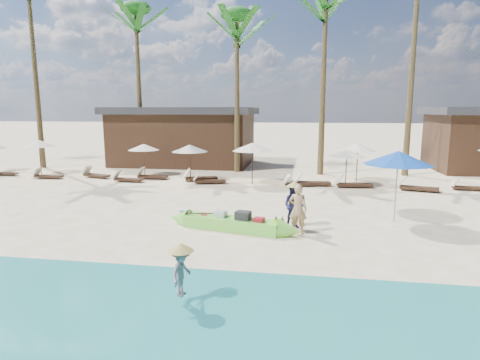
# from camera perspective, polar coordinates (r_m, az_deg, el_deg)

# --- Properties ---
(ground) EXTENTS (240.00, 240.00, 0.00)m
(ground) POSITION_cam_1_polar(r_m,az_deg,el_deg) (12.86, 3.98, -8.75)
(ground) COLOR #FFECBC
(ground) RESTS_ON ground
(wet_sand_strip) EXTENTS (240.00, 4.50, 0.01)m
(wet_sand_strip) POSITION_cam_1_polar(r_m,az_deg,el_deg) (8.30, 0.72, -19.76)
(wet_sand_strip) COLOR tan
(wet_sand_strip) RESTS_ON ground
(green_canoe) EXTENTS (5.46, 1.62, 0.70)m
(green_canoe) POSITION_cam_1_polar(r_m,az_deg,el_deg) (13.98, -1.23, -6.17)
(green_canoe) COLOR #71E144
(green_canoe) RESTS_ON ground
(tourist) EXTENTS (0.70, 0.55, 1.69)m
(tourist) POSITION_cam_1_polar(r_m,az_deg,el_deg) (13.55, 8.24, -4.13)
(tourist) COLOR tan
(tourist) RESTS_ON ground
(vendor_green) EXTENTS (0.88, 0.76, 1.55)m
(vendor_green) POSITION_cam_1_polar(r_m,az_deg,el_deg) (14.22, 7.67, -3.74)
(vendor_green) COLOR #15173A
(vendor_green) RESTS_ON ground
(vendor_yellow) EXTENTS (0.51, 0.74, 1.06)m
(vendor_yellow) POSITION_cam_1_polar(r_m,az_deg,el_deg) (8.85, -8.31, -12.82)
(vendor_yellow) COLOR gray
(vendor_yellow) RESTS_ON ground
(blue_umbrella) EXTENTS (2.46, 2.46, 2.65)m
(blue_umbrella) POSITION_cam_1_polar(r_m,az_deg,el_deg) (15.66, 21.58, 2.94)
(blue_umbrella) COLOR #99999E
(blue_umbrella) RESTS_ON ground
(lounger_1_left) EXTENTS (1.63, 0.53, 0.55)m
(lounger_1_left) POSITION_cam_1_polar(r_m,az_deg,el_deg) (29.59, -30.56, 0.92)
(lounger_1_left) COLOR #382417
(lounger_1_left) RESTS_ON ground
(resort_parasol_2) EXTENTS (2.14, 2.14, 2.21)m
(resort_parasol_2) POSITION_cam_1_polar(r_m,az_deg,el_deg) (28.95, -26.71, 4.68)
(resort_parasol_2) COLOR #382417
(resort_parasol_2) RESTS_ON ground
(lounger_2_left) EXTENTS (1.74, 0.55, 0.59)m
(lounger_2_left) POSITION_cam_1_polar(r_m,az_deg,el_deg) (26.99, -25.76, 0.60)
(lounger_2_left) COLOR #382417
(lounger_2_left) RESTS_ON ground
(resort_parasol_3) EXTENTS (1.95, 1.95, 2.01)m
(resort_parasol_3) POSITION_cam_1_polar(r_m,az_deg,el_deg) (25.92, -13.54, 4.57)
(resort_parasol_3) COLOR #382417
(resort_parasol_3) RESTS_ON ground
(lounger_3_left) EXTENTS (1.91, 1.05, 0.62)m
(lounger_3_left) POSITION_cam_1_polar(r_m,az_deg,el_deg) (26.20, -19.90, 0.77)
(lounger_3_left) COLOR #382417
(lounger_3_left) RESTS_ON ground
(lounger_3_right) EXTENTS (1.76, 0.63, 0.59)m
(lounger_3_right) POSITION_cam_1_polar(r_m,az_deg,el_deg) (24.11, -15.80, 0.21)
(lounger_3_right) COLOR #382417
(lounger_3_right) RESTS_ON ground
(resort_parasol_4) EXTENTS (2.09, 2.09, 2.15)m
(resort_parasol_4) POSITION_cam_1_polar(r_m,az_deg,el_deg) (23.28, -7.15, 4.50)
(resort_parasol_4) COLOR #382417
(resort_parasol_4) RESTS_ON ground
(lounger_4_left) EXTENTS (1.85, 0.60, 0.62)m
(lounger_4_left) POSITION_cam_1_polar(r_m,az_deg,el_deg) (24.72, -12.59, 0.60)
(lounger_4_left) COLOR #382417
(lounger_4_left) RESTS_ON ground
(lounger_4_right) EXTENTS (2.06, 1.24, 0.67)m
(lounger_4_right) POSITION_cam_1_polar(r_m,az_deg,el_deg) (23.61, -5.89, 0.40)
(lounger_4_right) COLOR #382417
(lounger_4_right) RESTS_ON ground
(resort_parasol_5) EXTENTS (2.26, 2.26, 2.33)m
(resort_parasol_5) POSITION_cam_1_polar(r_m,az_deg,el_deg) (22.22, 1.77, 4.73)
(resort_parasol_5) COLOR #382417
(resort_parasol_5) RESTS_ON ground
(lounger_5_left) EXTENTS (1.91, 0.95, 0.62)m
(lounger_5_left) POSITION_cam_1_polar(r_m,az_deg,el_deg) (22.66, -4.59, -0.02)
(lounger_5_left) COLOR #382417
(lounger_5_left) RESTS_ON ground
(resort_parasol_6) EXTENTS (1.97, 1.97, 2.03)m
(resort_parasol_6) POSITION_cam_1_polar(r_m,az_deg,el_deg) (22.28, 14.95, 3.71)
(resort_parasol_6) COLOR #382417
(resort_parasol_6) RESTS_ON ground
(lounger_6_left) EXTENTS (1.82, 0.92, 0.59)m
(lounger_6_left) POSITION_cam_1_polar(r_m,az_deg,el_deg) (22.04, 8.21, -0.40)
(lounger_6_left) COLOR #382417
(lounger_6_left) RESTS_ON ground
(lounger_6_right) EXTENTS (1.98, 0.72, 0.66)m
(lounger_6_right) POSITION_cam_1_polar(r_m,az_deg,el_deg) (22.31, 10.06, -0.27)
(lounger_6_right) COLOR #382417
(lounger_6_right) RESTS_ON ground
(resort_parasol_7) EXTENTS (2.17, 2.17, 2.24)m
(resort_parasol_7) POSITION_cam_1_polar(r_m,az_deg,el_deg) (23.94, 16.42, 4.51)
(resort_parasol_7) COLOR #382417
(resort_parasol_7) RESTS_ON ground
(lounger_7_left) EXTENTS (1.99, 0.78, 0.66)m
(lounger_7_left) POSITION_cam_1_polar(r_m,az_deg,el_deg) (22.30, 15.59, -0.49)
(lounger_7_left) COLOR #382417
(lounger_7_left) RESTS_ON ground
(lounger_7_right) EXTENTS (2.04, 1.12, 0.66)m
(lounger_7_right) POSITION_cam_1_polar(r_m,az_deg,el_deg) (22.47, 23.77, -0.89)
(lounger_7_right) COLOR #382417
(lounger_7_right) RESTS_ON ground
(lounger_8_left) EXTENTS (1.74, 0.67, 0.58)m
(lounger_8_left) POSITION_cam_1_polar(r_m,az_deg,el_deg) (23.88, 29.57, -0.82)
(lounger_8_left) COLOR #382417
(lounger_8_left) RESTS_ON ground
(palm_1) EXTENTS (2.08, 2.08, 13.60)m
(palm_1) POSITION_cam_1_polar(r_m,az_deg,el_deg) (32.83, -27.71, 20.64)
(palm_1) COLOR brown
(palm_1) RESTS_ON ground
(palm_2) EXTENTS (2.08, 2.08, 11.33)m
(palm_2) POSITION_cam_1_polar(r_m,az_deg,el_deg) (29.97, -14.49, 19.37)
(palm_2) COLOR brown
(palm_2) RESTS_ON ground
(palm_3) EXTENTS (2.08, 2.08, 10.52)m
(palm_3) POSITION_cam_1_polar(r_m,az_deg,el_deg) (27.14, -0.44, 19.40)
(palm_3) COLOR brown
(palm_3) RESTS_ON ground
(palm_4) EXTENTS (2.08, 2.08, 11.70)m
(palm_4) POSITION_cam_1_polar(r_m,az_deg,el_deg) (26.71, 12.05, 21.25)
(palm_4) COLOR brown
(palm_4) RESTS_ON ground
(pavilion_west) EXTENTS (10.80, 6.60, 4.30)m
(pavilion_west) POSITION_cam_1_polar(r_m,az_deg,el_deg) (31.04, -7.97, 6.29)
(pavilion_west) COLOR #382417
(pavilion_west) RESTS_ON ground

